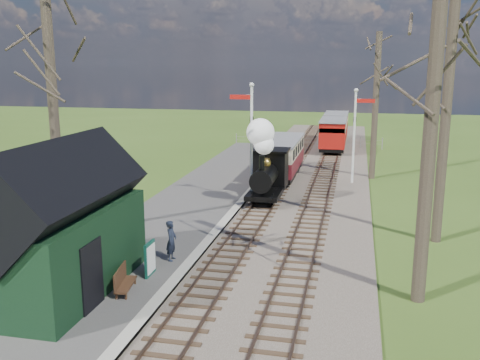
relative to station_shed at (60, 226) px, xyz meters
The scene contains 18 objects.
distant_hills 63.40m from the station_shed, 84.61° to the left, with size 114.40×48.00×22.02m.
ballast_bed 18.98m from the station_shed, 72.73° to the left, with size 8.00×60.00×0.10m, color brown.
track_near 18.63m from the station_shed, 76.57° to the left, with size 1.60×60.00×0.15m.
track_far 19.40m from the station_shed, 69.04° to the left, with size 1.60×60.00×0.15m.
platform 10.26m from the station_shed, 85.44° to the left, with size 5.00×44.00×0.20m, color #474442.
coping_strip 10.69m from the station_shed, 72.79° to the left, with size 0.40×44.00×0.21m, color #B2AD9E.
station_shed is the anchor object (origin of this frame).
semaphore_near 12.58m from the station_shed, 73.62° to the left, with size 1.22×0.24×6.22m.
semaphore_far 20.01m from the station_shed, 64.28° to the left, with size 1.22×0.24×5.72m.
bare_trees 8.81m from the station_shed, 47.30° to the left, with size 15.51×22.39×12.00m.
fence_line 32.38m from the station_shed, 81.83° to the left, with size 12.60×0.08×1.00m.
locomotive 13.28m from the station_shed, 71.17° to the left, with size 1.74×4.06×4.35m.
coach 19.13m from the station_shed, 77.01° to the left, with size 2.03×6.96×2.14m.
red_carriage_a 30.33m from the station_shed, 76.85° to the left, with size 2.08×5.15×2.19m.
red_carriage_b 35.70m from the station_shed, 78.86° to the left, with size 2.08×5.15×2.19m.
sign_board 3.14m from the station_shed, 37.58° to the left, with size 0.10×0.79×1.15m.
bench 2.53m from the station_shed, ahead, with size 0.61×1.39×0.77m.
person 4.20m from the station_shed, 52.51° to the left, with size 0.54×0.35×1.47m, color #191F2E.
Camera 1 is at (4.42, -10.09, 7.15)m, focal length 40.00 mm.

